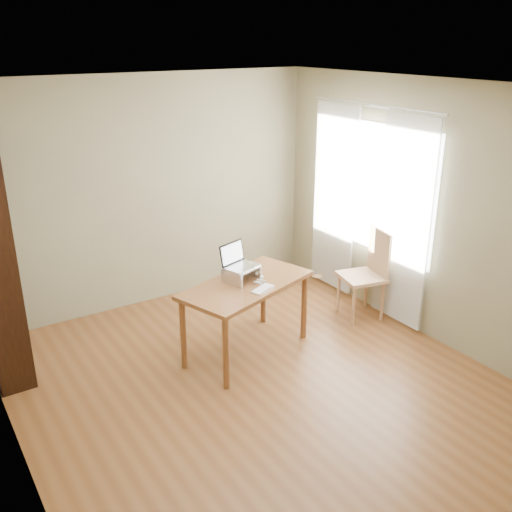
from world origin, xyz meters
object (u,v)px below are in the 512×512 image
Objects in this scene: cat at (243,273)px; chair at (367,270)px; desk at (246,293)px; keyboard at (262,289)px; laptop at (239,260)px.

chair is (1.52, -0.14, -0.27)m from cat.
keyboard is (0.04, -0.22, 0.11)m from desk.
cat is 1.55m from chair.
keyboard is (0.04, -0.36, -0.18)m from laptop.
chair is at bearing -23.57° from laptop.
laptop is 0.40m from keyboard.
keyboard is 1.55m from chair.
cat is (0.03, -0.02, -0.13)m from laptop.
desk is at bearing 76.16° from keyboard.
cat is (0.03, 0.11, 0.16)m from desk.
laptop is (0.00, 0.14, 0.29)m from desk.
chair is (1.56, -0.16, -0.40)m from laptop.
laptop is 0.36× the size of chair.
chair is at bearing -16.30° from keyboard.
desk is 0.32m from laptop.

